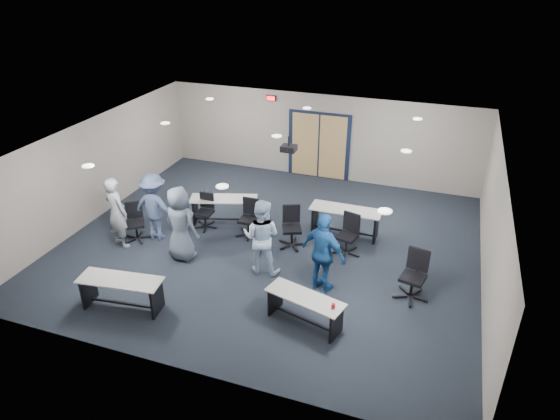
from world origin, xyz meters
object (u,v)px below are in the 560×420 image
(table_back_right, at_px, (345,217))
(table_back_left, at_px, (224,206))
(chair_back_a, at_px, (204,212))
(person_navy, at_px, (324,253))
(chair_back_d, at_px, (347,235))
(chair_loose_right, at_px, (413,276))
(table_front_left, at_px, (121,288))
(table_front_right, at_px, (305,305))
(person_gray, at_px, (117,212))
(person_plaid, at_px, (180,224))
(person_back, at_px, (155,207))
(chair_loose_left, at_px, (135,222))
(person_lightblue, at_px, (262,237))
(chair_back_c, at_px, (292,227))
(chair_back_b, at_px, (248,219))

(table_back_right, bearing_deg, table_back_left, -172.14)
(chair_back_a, relative_size, person_navy, 0.51)
(chair_back_d, height_order, chair_loose_right, chair_loose_right)
(table_front_left, distance_m, chair_back_a, 3.58)
(table_front_right, distance_m, person_gray, 5.37)
(table_front_right, height_order, person_gray, person_gray)
(person_plaid, xyz_separation_m, person_back, (-1.07, 0.61, -0.03))
(chair_loose_left, bearing_deg, table_back_left, 9.38)
(person_lightblue, xyz_separation_m, person_navy, (1.49, -0.23, 0.02))
(table_front_right, bearing_deg, table_back_right, 105.79)
(chair_back_a, xyz_separation_m, person_back, (-0.90, -0.87, 0.41))
(table_front_left, height_order, chair_back_c, chair_back_c)
(table_front_right, distance_m, person_navy, 1.29)
(chair_loose_right, distance_m, person_gray, 7.08)
(table_back_right, bearing_deg, chair_back_d, -74.58)
(table_front_left, xyz_separation_m, chair_back_b, (1.29, 3.56, 0.02))
(chair_back_a, xyz_separation_m, chair_back_d, (3.81, -0.03, 0.04))
(table_back_right, bearing_deg, person_back, -158.48)
(chair_back_b, distance_m, person_lightblue, 1.70)
(table_back_right, relative_size, chair_back_b, 1.83)
(table_front_left, xyz_separation_m, person_plaid, (0.22, 2.09, 0.44))
(table_front_right, relative_size, chair_loose_right, 1.52)
(table_back_left, distance_m, table_back_right, 3.24)
(chair_loose_right, bearing_deg, person_gray, -166.23)
(chair_back_a, height_order, chair_back_c, chair_back_c)
(table_back_right, xyz_separation_m, chair_back_b, (-2.32, -0.88, -0.01))
(person_navy, bearing_deg, table_back_right, -66.74)
(chair_back_b, xyz_separation_m, person_gray, (-2.82, -1.48, 0.42))
(chair_back_a, bearing_deg, table_front_right, -39.40)
(chair_back_b, bearing_deg, person_lightblue, -57.56)
(chair_back_a, distance_m, person_navy, 4.01)
(chair_back_c, bearing_deg, table_front_left, -148.66)
(chair_loose_right, xyz_separation_m, person_back, (-6.39, 0.42, 0.33))
(table_back_left, height_order, chair_back_b, same)
(table_front_left, xyz_separation_m, person_back, (-0.85, 2.70, 0.41))
(chair_loose_left, height_order, person_back, person_back)
(person_navy, bearing_deg, chair_back_b, -12.25)
(table_back_right, height_order, chair_back_a, chair_back_a)
(chair_back_b, distance_m, chair_loose_right, 4.43)
(table_back_right, distance_m, chair_back_d, 0.93)
(table_back_left, bearing_deg, person_gray, -152.53)
(chair_back_a, xyz_separation_m, chair_back_b, (1.24, -0.01, 0.02))
(chair_back_c, bearing_deg, chair_loose_right, -43.83)
(person_navy, bearing_deg, person_lightblue, 12.68)
(chair_loose_right, xyz_separation_m, person_lightblue, (-3.34, -0.09, 0.35))
(table_front_left, relative_size, chair_back_a, 1.89)
(table_front_left, height_order, chair_loose_left, chair_loose_left)
(table_front_right, relative_size, chair_back_b, 1.69)
(table_back_right, height_order, chair_loose_left, chair_loose_left)
(person_plaid, bearing_deg, chair_back_c, -136.00)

